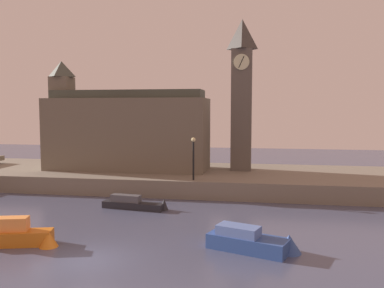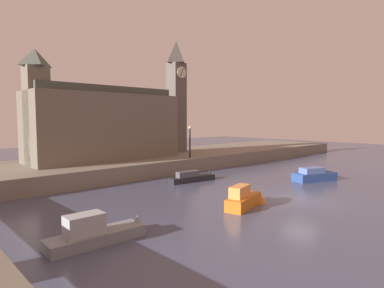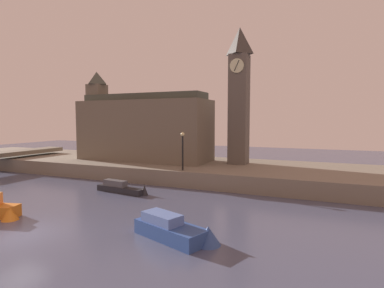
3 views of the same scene
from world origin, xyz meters
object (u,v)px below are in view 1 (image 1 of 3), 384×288
object	(u,v)px
streetlamp	(193,153)
boat_tour_blue	(257,242)
boat_barge_dark	(139,204)
clock_tower	(242,93)
parliament_hall	(124,130)
boat_patrol_orange	(23,235)

from	to	relation	value
streetlamp	boat_tour_blue	size ratio (longest dim) A/B	0.68
boat_barge_dark	clock_tower	bearing A→B (deg)	57.49
clock_tower	parliament_hall	world-z (taller)	clock_tower
boat_tour_blue	boat_patrol_orange	size ratio (longest dim) A/B	1.25
boat_tour_blue	boat_patrol_orange	bearing A→B (deg)	-174.41
clock_tower	boat_barge_dark	world-z (taller)	clock_tower
boat_patrol_orange	boat_barge_dark	bearing A→B (deg)	66.73
boat_tour_blue	boat_barge_dark	xyz separation A→B (m)	(-8.71, 7.59, -0.13)
clock_tower	parliament_hall	size ratio (longest dim) A/B	0.92
boat_patrol_orange	parliament_hall	bearing A→B (deg)	92.03
clock_tower	boat_barge_dark	bearing A→B (deg)	-122.51
boat_tour_blue	boat_patrol_orange	xyz separation A→B (m)	(-12.50, -1.22, 0.06)
clock_tower	streetlamp	size ratio (longest dim) A/B	4.05
parliament_hall	clock_tower	bearing A→B (deg)	6.28
parliament_hall	boat_tour_blue	distance (m)	22.24
streetlamp	boat_tour_blue	world-z (taller)	streetlamp
clock_tower	boat_tour_blue	bearing A→B (deg)	-84.64
clock_tower	boat_tour_blue	distance (m)	20.44
parliament_hall	boat_tour_blue	size ratio (longest dim) A/B	3.00
boat_barge_dark	boat_tour_blue	bearing A→B (deg)	-41.06
clock_tower	streetlamp	distance (m)	9.07
boat_patrol_orange	boat_barge_dark	world-z (taller)	boat_patrol_orange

